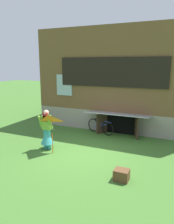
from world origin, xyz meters
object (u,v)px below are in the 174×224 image
kite (48,124)px  wooden_crate (122,175)px  bicycle_blue (100,127)px  person (47,133)px

kite → wooden_crate: bearing=-13.0°
kite → bicycle_blue: bearing=75.9°
kite → wooden_crate: size_ratio=3.36×
person → kite: (0.43, -0.49, 0.54)m
person → bicycle_blue: size_ratio=1.06×
kite → bicycle_blue: 3.46m
kite → bicycle_blue: (0.82, 3.25, -0.87)m
bicycle_blue → wooden_crate: bicycle_blue is taller
person → wooden_crate: 3.66m
bicycle_blue → wooden_crate: (2.18, -3.94, -0.19)m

